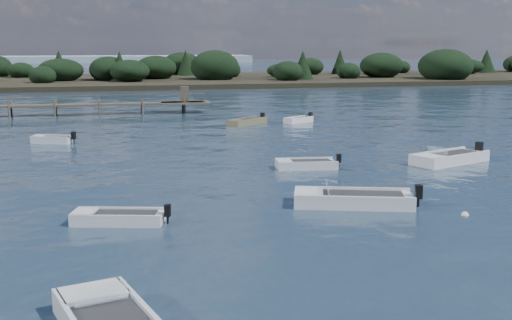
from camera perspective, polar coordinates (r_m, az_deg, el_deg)
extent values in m
plane|color=#172637|center=(79.02, -10.26, 5.03)|extent=(400.00, 400.00, 0.00)
cube|color=silver|center=(40.33, 16.82, -0.09)|extent=(5.47, 3.71, 0.80)
cube|color=silver|center=(38.76, 15.07, 0.29)|extent=(1.79, 2.07, 0.16)
cube|color=#242427|center=(40.59, 17.20, 0.49)|extent=(3.81, 2.74, 0.14)
cube|color=silver|center=(39.72, 17.87, 0.38)|extent=(4.80, 2.04, 0.16)
cube|color=silver|center=(40.81, 15.86, 0.74)|extent=(4.80, 2.04, 0.16)
cube|color=black|center=(42.46, 19.22, 1.11)|extent=(0.44, 0.48, 0.63)
cylinder|color=black|center=(42.54, 19.17, 0.38)|extent=(0.15, 0.15, 0.63)
cube|color=silver|center=(39.34, 15.85, 0.80)|extent=(0.69, 1.36, 0.48)
cube|color=silver|center=(37.10, 4.49, -0.60)|extent=(3.58, 1.93, 0.61)
cube|color=silver|center=(36.80, 2.51, -0.10)|extent=(0.97, 1.49, 0.12)
cube|color=#242427|center=(37.10, 4.91, -0.15)|extent=(2.45, 1.50, 0.10)
cube|color=silver|center=(36.33, 4.72, -0.26)|extent=(3.42, 0.48, 0.12)
cube|color=silver|center=(37.73, 4.29, 0.15)|extent=(3.42, 0.48, 0.12)
cube|color=black|center=(37.43, 7.37, 0.17)|extent=(0.28, 0.32, 0.48)
cylinder|color=black|center=(37.50, 7.35, -0.46)|extent=(0.10, 0.10, 0.48)
cube|color=silver|center=(58.35, 3.78, 3.42)|extent=(2.99, 2.35, 0.65)
cube|color=silver|center=(57.54, 3.05, 3.72)|extent=(1.08, 1.21, 0.13)
cube|color=#242427|center=(58.47, 3.94, 3.74)|extent=(2.10, 1.72, 0.11)
cube|color=silver|center=(57.96, 4.15, 3.75)|extent=(2.50, 1.47, 0.13)
cube|color=silver|center=(58.65, 3.43, 3.84)|extent=(2.50, 1.47, 0.13)
cube|color=black|center=(59.45, 4.86, 4.02)|extent=(0.38, 0.40, 0.51)
cylinder|color=black|center=(59.51, 4.86, 3.59)|extent=(0.13, 0.13, 0.51)
cube|color=silver|center=(26.42, -12.13, -5.32)|extent=(3.84, 2.24, 0.60)
cube|color=silver|center=(26.69, -15.03, -4.50)|extent=(1.15, 1.42, 0.12)
cube|color=#242427|center=(26.28, -11.54, -4.74)|extent=(2.65, 1.69, 0.10)
cube|color=silver|center=(25.73, -12.49, -4.94)|extent=(3.52, 1.01, 0.12)
cube|color=silver|center=(26.93, -11.84, -4.23)|extent=(3.52, 1.01, 0.12)
cube|color=black|center=(25.90, -7.87, -4.45)|extent=(0.31, 0.34, 0.47)
cylinder|color=black|center=(26.01, -7.85, -5.33)|extent=(0.10, 0.10, 0.47)
cube|color=silver|center=(17.96, -14.29, -11.35)|extent=(1.98, 1.65, 0.16)
cube|color=silver|center=(16.45, -9.46, -13.24)|extent=(1.52, 5.00, 0.16)
cube|color=silver|center=(17.12, -13.62, -11.46)|extent=(1.37, 0.54, 0.47)
cube|color=#6F684A|center=(57.00, -0.81, 3.28)|extent=(4.10, 3.72, 0.66)
cube|color=#6F684A|center=(55.70, -1.83, 3.51)|extent=(1.54, 1.57, 0.13)
cube|color=#242427|center=(57.23, -0.60, 3.62)|extent=(2.89, 2.66, 0.11)
cube|color=#6F684A|center=(56.58, -0.32, 3.62)|extent=(3.33, 2.79, 0.13)
cube|color=#6F684A|center=(57.33, -1.29, 3.71)|extent=(3.33, 2.79, 0.13)
cube|color=black|center=(58.78, 0.59, 3.99)|extent=(0.41, 0.42, 0.52)
cylinder|color=black|center=(58.83, 0.59, 3.55)|extent=(0.13, 0.13, 0.52)
cube|color=silver|center=(28.90, 8.63, -3.80)|extent=(5.56, 3.47, 0.76)
cube|color=silver|center=(28.73, 4.71, -2.89)|extent=(1.73, 2.06, 0.15)
cube|color=#242427|center=(28.84, 9.47, -3.12)|extent=(3.85, 2.58, 0.13)
cube|color=silver|center=(27.91, 8.77, -3.37)|extent=(4.99, 1.74, 0.15)
cube|color=silver|center=(29.68, 8.54, -2.54)|extent=(4.99, 1.74, 0.15)
cube|color=black|center=(29.09, 14.26, -2.75)|extent=(0.40, 0.44, 0.60)
cylinder|color=black|center=(29.21, 14.22, -3.74)|extent=(0.14, 0.14, 0.60)
cube|color=silver|center=(28.68, 6.38, -2.40)|extent=(0.60, 1.39, 0.45)
cube|color=silver|center=(48.57, -17.64, 1.55)|extent=(3.06, 2.09, 0.66)
cube|color=silver|center=(48.99, -18.81, 2.02)|extent=(1.01, 1.20, 0.13)
cube|color=#242427|center=(48.42, -17.42, 1.92)|extent=(2.13, 1.55, 0.11)
cube|color=silver|center=(48.06, -17.93, 1.92)|extent=(2.69, 1.14, 0.13)
cube|color=silver|center=(48.97, -17.41, 2.10)|extent=(2.69, 1.14, 0.13)
cube|color=black|center=(47.81, -15.92, 2.12)|extent=(0.36, 0.40, 0.52)
cylinder|color=black|center=(47.87, -15.89, 1.58)|extent=(0.12, 0.12, 0.52)
sphere|color=silver|center=(28.36, 18.07, -4.70)|extent=(0.32, 0.32, 0.32)
cube|color=#4C4437|center=(67.34, -6.35, 5.08)|extent=(5.00, 3.20, 0.18)
cube|color=#4C4437|center=(67.27, -6.36, 5.85)|extent=(0.80, 0.80, 1.60)
cylinder|color=#4C4437|center=(66.76, -21.10, 3.89)|extent=(0.20, 0.20, 2.20)
cylinder|color=#4C4437|center=(68.45, -20.91, 4.05)|extent=(0.20, 0.20, 2.20)
cylinder|color=#4C4437|center=(66.29, -17.44, 4.07)|extent=(0.20, 0.20, 2.20)
cylinder|color=#4C4437|center=(67.99, -17.34, 4.22)|extent=(0.20, 0.20, 2.20)
cylinder|color=#4C4437|center=(66.10, -13.75, 4.23)|extent=(0.20, 0.20, 2.20)
cylinder|color=#4C4437|center=(67.80, -13.73, 4.38)|extent=(0.20, 0.20, 2.20)
cylinder|color=#4C4437|center=(66.18, -10.04, 4.38)|extent=(0.20, 0.20, 2.20)
cylinder|color=#4C4437|center=(67.88, -10.12, 4.52)|extent=(0.20, 0.20, 2.20)
cylinder|color=#4C4437|center=(66.54, -6.36, 4.50)|extent=(0.20, 0.20, 2.20)
cylinder|color=#4C4437|center=(68.23, -6.53, 4.64)|extent=(0.20, 0.20, 2.20)
cube|color=black|center=(122.26, 0.62, 7.02)|extent=(190.00, 40.00, 1.60)
ellipsoid|color=black|center=(122.13, 0.63, 8.33)|extent=(180.50, 36.00, 4.40)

